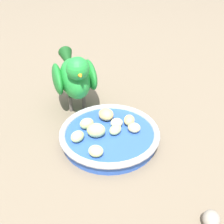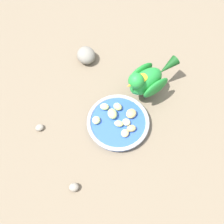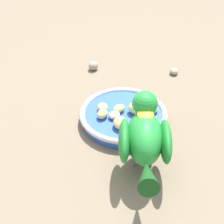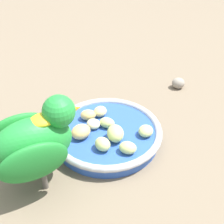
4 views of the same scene
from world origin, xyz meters
name	(u,v)px [view 2 (image 2 of 4)]	position (x,y,z in m)	size (l,w,h in m)	color
ground_plane	(121,130)	(0.00, 0.00, 0.00)	(4.00, 4.00, 0.00)	#756651
feeding_bowl	(118,123)	(0.02, -0.01, 0.02)	(0.21, 0.21, 0.03)	#2D56B7
apple_piece_0	(131,128)	(-0.03, -0.02, 0.03)	(0.03, 0.02, 0.02)	tan
apple_piece_1	(118,124)	(0.01, 0.00, 0.03)	(0.03, 0.02, 0.02)	#C6D17A
apple_piece_2	(112,114)	(0.05, -0.01, 0.04)	(0.04, 0.03, 0.03)	#C6D17A
apple_piece_3	(131,113)	(0.01, -0.05, 0.04)	(0.04, 0.03, 0.02)	tan
apple_piece_4	(127,123)	(0.00, -0.02, 0.03)	(0.03, 0.02, 0.02)	beige
apple_piece_5	(96,120)	(0.07, 0.05, 0.03)	(0.03, 0.03, 0.02)	#C6D17A
apple_piece_6	(125,133)	(-0.03, 0.01, 0.03)	(0.03, 0.02, 0.02)	#E5C67F
apple_piece_7	(118,107)	(0.06, -0.04, 0.03)	(0.03, 0.02, 0.02)	#C6D17A
apple_piece_8	(105,107)	(0.09, -0.01, 0.03)	(0.03, 0.02, 0.02)	#C6D17A
parrot	(147,80)	(0.05, -0.16, 0.09)	(0.11, 0.22, 0.15)	#59544C
rock_large	(86,55)	(0.30, -0.10, 0.03)	(0.07, 0.07, 0.06)	gray
pebble_0	(40,128)	(0.18, 0.20, 0.01)	(0.03, 0.02, 0.02)	gray
pebble_1	(74,187)	(-0.05, 0.23, 0.01)	(0.03, 0.03, 0.03)	gray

